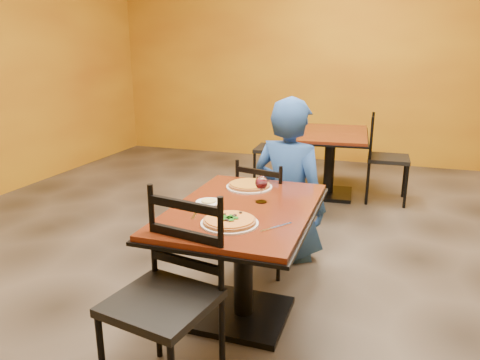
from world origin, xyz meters
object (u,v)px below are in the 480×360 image
(chair_main_far, at_px, (269,213))
(chair_second_right, at_px, (388,159))
(plate_far, at_px, (249,187))
(chair_second_left, at_px, (276,149))
(pizza_main, at_px, (230,220))
(table_second, at_px, (330,149))
(diner, at_px, (289,179))
(wine_glass, at_px, (261,188))
(table_main, at_px, (243,237))
(pizza_far, at_px, (249,185))
(side_plate, at_px, (209,202))
(plate_main, at_px, (230,223))
(chair_main_near, at_px, (162,304))

(chair_main_far, relative_size, chair_second_right, 0.90)
(chair_main_far, bearing_deg, plate_far, 96.56)
(chair_second_left, distance_m, pizza_main, 3.06)
(chair_main_far, bearing_deg, table_second, -82.00)
(chair_second_right, height_order, pizza_main, chair_second_right)
(diner, height_order, wine_glass, diner)
(table_main, relative_size, pizza_far, 4.39)
(pizza_main, bearing_deg, side_plate, 129.90)
(side_plate, bearing_deg, table_second, 82.12)
(pizza_main, bearing_deg, chair_second_right, 75.37)
(table_main, bearing_deg, chair_second_right, 73.53)
(chair_main_far, distance_m, plate_far, 0.49)
(table_main, bearing_deg, plate_far, 102.38)
(chair_main_far, height_order, plate_main, chair_main_far)
(chair_main_far, relative_size, diner, 0.67)
(pizza_far, bearing_deg, side_plate, -109.67)
(chair_second_left, bearing_deg, table_main, 7.43)
(chair_second_right, height_order, pizza_far, chair_second_right)
(chair_second_right, distance_m, diner, 1.87)
(chair_main_far, xyz_separation_m, plate_far, (-0.05, -0.37, 0.32))
(chair_second_right, xyz_separation_m, pizza_far, (-0.88, -2.34, 0.28))
(table_main, relative_size, pizza_main, 4.33)
(chair_main_near, height_order, side_plate, chair_main_near)
(plate_far, bearing_deg, chair_second_left, 99.78)
(diner, bearing_deg, side_plate, 90.66)
(diner, xyz_separation_m, pizza_main, (-0.04, -1.29, 0.12))
(chair_second_right, xyz_separation_m, pizza_main, (-0.78, -3.00, 0.28))
(chair_second_left, height_order, pizza_far, chair_second_left)
(plate_far, bearing_deg, side_plate, -109.67)
(chair_second_right, bearing_deg, wine_glass, 162.80)
(table_second, distance_m, pizza_far, 2.36)
(table_main, bearing_deg, chair_main_near, -102.09)
(chair_second_right, relative_size, plate_main, 3.14)
(table_main, relative_size, plate_main, 3.97)
(chair_main_near, relative_size, side_plate, 6.25)
(chair_main_near, height_order, chair_main_far, chair_main_near)
(table_main, bearing_deg, pizza_main, -86.52)
(diner, bearing_deg, wine_glass, 107.19)
(pizza_main, bearing_deg, pizza_far, 98.52)
(pizza_main, distance_m, wine_glass, 0.41)
(pizza_main, relative_size, pizza_far, 1.01)
(table_second, distance_m, chair_main_far, 1.98)
(chair_second_right, bearing_deg, plate_far, 157.68)
(chair_second_left, relative_size, pizza_far, 3.62)
(table_main, distance_m, plate_far, 0.43)
(table_main, relative_size, plate_far, 3.97)
(diner, bearing_deg, plate_far, 93.43)
(chair_second_right, bearing_deg, chair_second_left, 88.37)
(plate_main, relative_size, pizza_far, 1.11)
(table_main, height_order, plate_far, plate_far)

